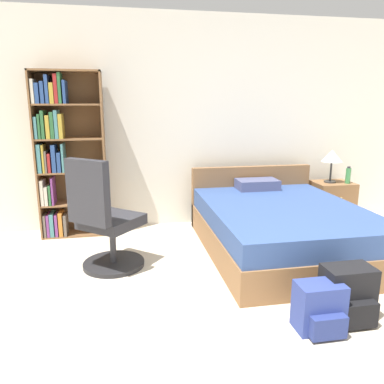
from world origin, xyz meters
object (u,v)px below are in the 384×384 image
Objects in this scene: bookshelf at (62,152)px; table_lamp at (332,157)px; backpack_blue at (320,309)px; office_chair at (105,223)px; bed at (279,226)px; nightstand at (331,202)px; backpack_black at (348,295)px; water_bottle at (348,175)px.

bookshelf reaches higher than table_lamp.
office_chair is at bearing 139.35° from backpack_blue.
bed is 1.90× the size of office_chair.
nightstand is 2.46m from backpack_black.
water_bottle reaches higher than backpack_black.
nightstand reaches higher than backpack_black.
bookshelf is 3.46m from nightstand.
water_bottle is at bearing 30.20° from bed.
backpack_black is 0.28m from backpack_blue.
table_lamp is at bearing 19.26° from office_chair.
bookshelf is 2.58m from bed.
bookshelf reaches higher than bed.
nightstand is 2.42× the size of water_bottle.
nightstand is at bearing 19.03° from office_chair.
bed is at bearing -149.80° from water_bottle.
bookshelf reaches higher than backpack_blue.
backpack_blue is (-0.27, -0.09, -0.03)m from backpack_black.
water_bottle is at bearing 58.26° from backpack_black.
nightstand is at bearing 36.91° from bed.
backpack_blue is at bearing -102.60° from bed.
water_bottle is 2.70m from backpack_blue.
bed is 5.10× the size of backpack_black.
bookshelf is 3.34m from table_lamp.
office_chair is at bearing -65.76° from bookshelf.
backpack_blue is at bearing -125.63° from water_bottle.
backpack_blue is at bearing -121.91° from nightstand.
office_chair is 2.02× the size of nightstand.
water_bottle is at bearing -27.43° from table_lamp.
bed is 5.99× the size of backpack_blue.
table_lamp is (-0.05, -0.00, 0.60)m from nightstand.
bed is 1.82m from office_chair.
table_lamp is 2.73m from backpack_blue.
bed reaches higher than backpack_blue.
bed is (2.30, -0.91, -0.73)m from bookshelf.
nightstand is (1.09, 0.82, 0.00)m from bed.
office_chair is (-1.80, -0.18, 0.20)m from bed.
table_lamp is (2.84, 0.99, 0.40)m from office_chair.
bed reaches higher than nightstand.
bed is 9.31× the size of water_bottle.
water_bottle is (3.52, -0.20, -0.36)m from bookshelf.
table_lamp is at bearing 152.57° from water_bottle.
backpack_black is at bearing 18.22° from backpack_blue.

